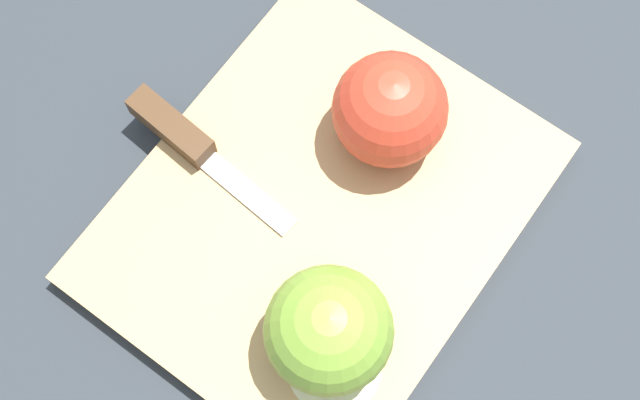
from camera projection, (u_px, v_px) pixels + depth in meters
name	position (u px, v px, depth m)	size (l,w,h in m)	color
ground_plane	(320.00, 217.00, 0.67)	(4.00, 4.00, 0.00)	#282D33
cutting_board	(320.00, 213.00, 0.66)	(0.36, 0.31, 0.02)	tan
apple_half_left	(390.00, 109.00, 0.63)	(0.08, 0.08, 0.08)	red
apple_half_right	(329.00, 330.00, 0.58)	(0.09, 0.09, 0.09)	olive
knife	(180.00, 134.00, 0.66)	(0.03, 0.15, 0.02)	silver
apple_slice	(334.00, 369.00, 0.61)	(0.06, 0.06, 0.00)	beige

